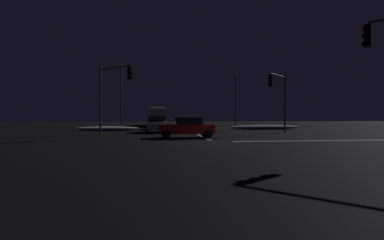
{
  "coord_description": "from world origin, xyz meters",
  "views": [
    {
      "loc": [
        -3.6,
        -18.9,
        1.75
      ],
      "look_at": [
        -0.01,
        12.0,
        1.22
      ],
      "focal_mm": 27.63,
      "sensor_mm": 36.0,
      "label": 1
    }
  ],
  "objects_px": {
    "sedan_black": "(158,122)",
    "traffic_signal_ne": "(279,92)",
    "sedan_white": "(160,123)",
    "sedan_silver": "(156,124)",
    "sedan_red_crossing": "(187,127)",
    "box_truck": "(158,115)",
    "traffic_signal_nw": "(113,86)",
    "streetlamp_right_far": "(235,95)",
    "streetlamp_left_far": "(121,91)"
  },
  "relations": [
    {
      "from": "traffic_signal_ne",
      "to": "streetlamp_left_far",
      "type": "bearing_deg",
      "value": 127.69
    },
    {
      "from": "sedan_white",
      "to": "box_truck",
      "type": "xyz_separation_m",
      "value": [
        -0.24,
        13.02,
        0.91
      ]
    },
    {
      "from": "sedan_white",
      "to": "sedan_black",
      "type": "height_order",
      "value": "same"
    },
    {
      "from": "sedan_silver",
      "to": "sedan_red_crossing",
      "type": "xyz_separation_m",
      "value": [
        2.35,
        -7.5,
        0.0
      ]
    },
    {
      "from": "sedan_silver",
      "to": "traffic_signal_ne",
      "type": "relative_size",
      "value": 0.76
    },
    {
      "from": "sedan_red_crossing",
      "to": "traffic_signal_nw",
      "type": "height_order",
      "value": "traffic_signal_nw"
    },
    {
      "from": "sedan_white",
      "to": "sedan_red_crossing",
      "type": "xyz_separation_m",
      "value": [
        1.96,
        -13.77,
        0.0
      ]
    },
    {
      "from": "sedan_white",
      "to": "traffic_signal_nw",
      "type": "height_order",
      "value": "traffic_signal_nw"
    },
    {
      "from": "sedan_white",
      "to": "sedan_black",
      "type": "xyz_separation_m",
      "value": [
        -0.2,
        6.24,
        0.0
      ]
    },
    {
      "from": "sedan_white",
      "to": "sedan_black",
      "type": "bearing_deg",
      "value": 91.8
    },
    {
      "from": "sedan_black",
      "to": "box_truck",
      "type": "height_order",
      "value": "box_truck"
    },
    {
      "from": "box_truck",
      "to": "streetlamp_left_far",
      "type": "height_order",
      "value": "streetlamp_left_far"
    },
    {
      "from": "traffic_signal_nw",
      "to": "streetlamp_left_far",
      "type": "xyz_separation_m",
      "value": [
        -1.97,
        22.47,
        1.44
      ]
    },
    {
      "from": "sedan_black",
      "to": "sedan_red_crossing",
      "type": "height_order",
      "value": "same"
    },
    {
      "from": "sedan_white",
      "to": "sedan_silver",
      "type": "bearing_deg",
      "value": -93.52
    },
    {
      "from": "box_truck",
      "to": "traffic_signal_nw",
      "type": "bearing_deg",
      "value": -99.72
    },
    {
      "from": "sedan_white",
      "to": "sedan_red_crossing",
      "type": "distance_m",
      "value": 13.91
    },
    {
      "from": "sedan_silver",
      "to": "streetlamp_left_far",
      "type": "relative_size",
      "value": 0.43
    },
    {
      "from": "sedan_white",
      "to": "streetlamp_left_far",
      "type": "distance_m",
      "value": 14.86
    },
    {
      "from": "traffic_signal_ne",
      "to": "streetlamp_right_far",
      "type": "height_order",
      "value": "streetlamp_right_far"
    },
    {
      "from": "sedan_silver",
      "to": "sedan_red_crossing",
      "type": "bearing_deg",
      "value": -72.62
    },
    {
      "from": "box_truck",
      "to": "streetlamp_left_far",
      "type": "relative_size",
      "value": 0.83
    },
    {
      "from": "sedan_black",
      "to": "traffic_signal_ne",
      "type": "relative_size",
      "value": 0.76
    },
    {
      "from": "sedan_silver",
      "to": "streetlamp_right_far",
      "type": "height_order",
      "value": "streetlamp_right_far"
    },
    {
      "from": "streetlamp_left_far",
      "to": "streetlamp_right_far",
      "type": "bearing_deg",
      "value": -0.0
    },
    {
      "from": "sedan_silver",
      "to": "traffic_signal_nw",
      "type": "distance_m",
      "value": 6.23
    },
    {
      "from": "sedan_silver",
      "to": "sedan_white",
      "type": "relative_size",
      "value": 1.0
    },
    {
      "from": "sedan_silver",
      "to": "traffic_signal_ne",
      "type": "distance_m",
      "value": 12.37
    },
    {
      "from": "sedan_black",
      "to": "streetlamp_left_far",
      "type": "xyz_separation_m",
      "value": [
        -5.93,
        6.39,
        4.89
      ]
    },
    {
      "from": "traffic_signal_ne",
      "to": "traffic_signal_nw",
      "type": "bearing_deg",
      "value": -179.27
    },
    {
      "from": "sedan_silver",
      "to": "streetlamp_right_far",
      "type": "distance_m",
      "value": 23.49
    },
    {
      "from": "streetlamp_left_far",
      "to": "box_truck",
      "type": "bearing_deg",
      "value": 3.79
    },
    {
      "from": "traffic_signal_nw",
      "to": "sedan_black",
      "type": "bearing_deg",
      "value": 76.18
    },
    {
      "from": "sedan_silver",
      "to": "sedan_red_crossing",
      "type": "distance_m",
      "value": 7.86
    },
    {
      "from": "traffic_signal_nw",
      "to": "streetlamp_right_far",
      "type": "height_order",
      "value": "streetlamp_right_far"
    },
    {
      "from": "sedan_silver",
      "to": "traffic_signal_ne",
      "type": "bearing_deg",
      "value": -16.41
    },
    {
      "from": "box_truck",
      "to": "streetlamp_right_far",
      "type": "xyz_separation_m",
      "value": [
        13.11,
        -0.39,
        3.43
      ]
    },
    {
      "from": "sedan_red_crossing",
      "to": "box_truck",
      "type": "bearing_deg",
      "value": 94.7
    },
    {
      "from": "sedan_red_crossing",
      "to": "traffic_signal_ne",
      "type": "distance_m",
      "value": 10.49
    },
    {
      "from": "traffic_signal_nw",
      "to": "box_truck",
      "type": "bearing_deg",
      "value": 80.28
    },
    {
      "from": "box_truck",
      "to": "traffic_signal_ne",
      "type": "relative_size",
      "value": 1.44
    },
    {
      "from": "traffic_signal_nw",
      "to": "traffic_signal_ne",
      "type": "bearing_deg",
      "value": 0.73
    },
    {
      "from": "sedan_black",
      "to": "traffic_signal_ne",
      "type": "bearing_deg",
      "value": -54.62
    },
    {
      "from": "traffic_signal_ne",
      "to": "sedan_black",
      "type": "bearing_deg",
      "value": 125.38
    },
    {
      "from": "sedan_white",
      "to": "sedan_red_crossing",
      "type": "relative_size",
      "value": 1.0
    },
    {
      "from": "box_truck",
      "to": "traffic_signal_ne",
      "type": "xyz_separation_m",
      "value": [
        11.33,
        -22.67,
        2.23
      ]
    },
    {
      "from": "traffic_signal_ne",
      "to": "streetlamp_right_far",
      "type": "distance_m",
      "value": 22.38
    },
    {
      "from": "sedan_silver",
      "to": "traffic_signal_nw",
      "type": "relative_size",
      "value": 0.71
    },
    {
      "from": "sedan_silver",
      "to": "traffic_signal_ne",
      "type": "xyz_separation_m",
      "value": [
        11.48,
        -3.38,
        3.13
      ]
    },
    {
      "from": "streetlamp_right_far",
      "to": "sedan_black",
      "type": "bearing_deg",
      "value": -153.95
    }
  ]
}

